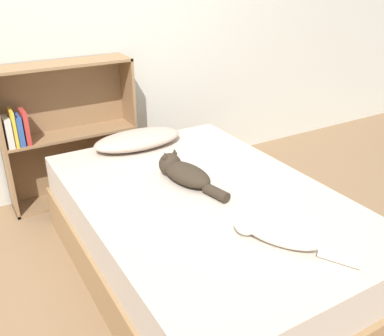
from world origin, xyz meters
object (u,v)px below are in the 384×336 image
at_px(bed, 205,234).
at_px(bookshelf, 64,131).
at_px(pillow, 138,140).
at_px(cat_dark, 184,172).
at_px(cat_light, 276,230).

relative_size(bed, bookshelf, 1.89).
bearing_deg(pillow, cat_dark, -88.57).
xyz_separation_m(bed, bookshelf, (-0.41, 1.33, 0.28)).
bearing_deg(cat_light, cat_dark, -24.97).
xyz_separation_m(cat_light, bookshelf, (-0.44, 1.88, -0.05)).
height_order(cat_light, cat_dark, cat_dark).
bearing_deg(cat_light, bed, -26.18).
distance_m(pillow, bookshelf, 0.64).
height_order(cat_dark, bookshelf, bookshelf).
distance_m(bed, bookshelf, 1.42).
distance_m(bed, cat_light, 0.64).
height_order(pillow, cat_light, cat_light).
relative_size(pillow, cat_light, 1.20).
bearing_deg(cat_light, bookshelf, -16.04).
bearing_deg(bookshelf, cat_dark, -71.14).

